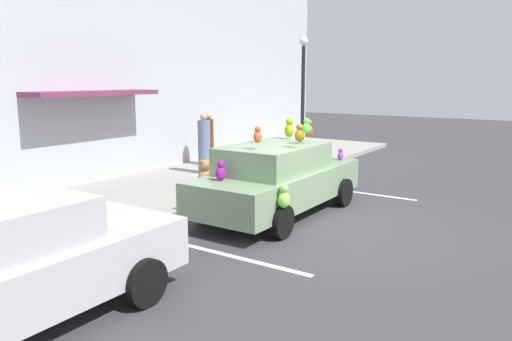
% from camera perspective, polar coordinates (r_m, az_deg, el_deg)
% --- Properties ---
extents(ground_plane, '(60.00, 60.00, 0.00)m').
position_cam_1_polar(ground_plane, '(9.84, 8.95, -6.59)').
color(ground_plane, '#38383A').
extents(sidewalk, '(24.00, 4.00, 0.15)m').
position_cam_1_polar(sidewalk, '(12.66, -12.05, -2.45)').
color(sidewalk, gray).
rests_on(sidewalk, ground).
extents(storefront_building, '(24.00, 1.25, 6.40)m').
position_cam_1_polar(storefront_building, '(13.96, -18.87, 11.33)').
color(storefront_building, '#B2B7C1').
rests_on(storefront_building, ground).
extents(parking_stripe_front, '(0.12, 3.60, 0.01)m').
position_cam_1_polar(parking_stripe_front, '(13.00, 10.75, -2.38)').
color(parking_stripe_front, silver).
rests_on(parking_stripe_front, ground).
extents(parking_stripe_rear, '(0.12, 3.60, 0.01)m').
position_cam_1_polar(parking_stripe_rear, '(8.37, -4.49, -9.60)').
color(parking_stripe_rear, silver).
rests_on(parking_stripe_rear, ground).
extents(plush_covered_car, '(4.55, 2.10, 2.11)m').
position_cam_1_polar(plush_covered_car, '(10.44, 2.56, -0.91)').
color(plush_covered_car, gray).
rests_on(plush_covered_car, ground).
extents(teddy_bear_on_sidewalk, '(0.41, 0.34, 0.79)m').
position_cam_1_polar(teddy_bear_on_sidewalk, '(12.25, -6.01, -0.61)').
color(teddy_bear_on_sidewalk, '#9E723D').
rests_on(teddy_bear_on_sidewalk, sidewalk).
extents(street_lamp_post, '(0.28, 0.28, 4.04)m').
position_cam_1_polar(street_lamp_post, '(15.61, 5.54, 9.59)').
color(street_lamp_post, black).
rests_on(street_lamp_post, sidewalk).
extents(pedestrian_near_shopfront, '(0.36, 0.36, 1.77)m').
position_cam_1_polar(pedestrian_near_shopfront, '(14.41, -6.12, 2.93)').
color(pedestrian_near_shopfront, slate).
rests_on(pedestrian_near_shopfront, sidewalk).
extents(pedestrian_walking_past, '(0.35, 0.35, 1.73)m').
position_cam_1_polar(pedestrian_walking_past, '(15.77, -5.62, 3.55)').
color(pedestrian_walking_past, '#582D11').
rests_on(pedestrian_walking_past, sidewalk).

